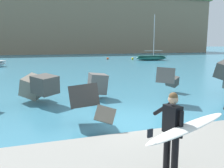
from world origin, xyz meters
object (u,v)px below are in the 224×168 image
object	(u,v)px
surfer_with_board	(177,128)
mooring_buoy_outer	(108,58)
boat_mid_left	(151,58)
mooring_buoy_middle	(133,59)

from	to	relation	value
surfer_with_board	mooring_buoy_outer	xyz separation A→B (m)	(10.82, 39.45, -1.06)
surfer_with_board	mooring_buoy_outer	world-z (taller)	surfer_with_board
surfer_with_board	boat_mid_left	xyz separation A→B (m)	(17.75, 35.00, -0.78)
mooring_buoy_middle	mooring_buoy_outer	xyz separation A→B (m)	(-4.26, 2.07, 0.00)
boat_mid_left	mooring_buoy_outer	bearing A→B (deg)	147.31
surfer_with_board	mooring_buoy_middle	xyz separation A→B (m)	(15.08, 37.38, -1.06)
surfer_with_board	mooring_buoy_middle	bearing A→B (deg)	68.03
surfer_with_board	boat_mid_left	bearing A→B (deg)	63.11
boat_mid_left	mooring_buoy_middle	xyz separation A→B (m)	(-2.67, 2.37, -0.28)
surfer_with_board	boat_mid_left	size ratio (longest dim) A/B	0.26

